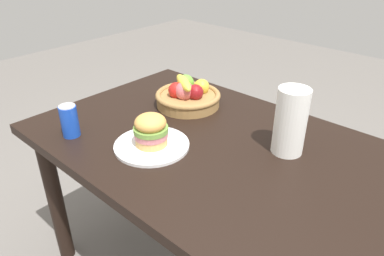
% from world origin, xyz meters
% --- Properties ---
extents(dining_table, '(1.40, 0.90, 0.75)m').
position_xyz_m(dining_table, '(0.00, 0.00, 0.65)').
color(dining_table, black).
rests_on(dining_table, ground_plane).
extents(plate, '(0.27, 0.27, 0.01)m').
position_xyz_m(plate, '(-0.14, -0.18, 0.76)').
color(plate, white).
rests_on(plate, dining_table).
extents(sandwich, '(0.12, 0.12, 0.12)m').
position_xyz_m(sandwich, '(-0.14, -0.18, 0.82)').
color(sandwich, '#DBAD60').
rests_on(sandwich, plate).
extents(soda_can, '(0.07, 0.07, 0.13)m').
position_xyz_m(soda_can, '(-0.43, -0.33, 0.81)').
color(soda_can, blue).
rests_on(soda_can, dining_table).
extents(fruit_basket, '(0.29, 0.29, 0.14)m').
position_xyz_m(fruit_basket, '(-0.29, 0.17, 0.80)').
color(fruit_basket, '#9E7542').
rests_on(fruit_basket, dining_table).
extents(paper_towel_roll, '(0.11, 0.11, 0.24)m').
position_xyz_m(paper_towel_roll, '(0.23, 0.13, 0.87)').
color(paper_towel_roll, white).
rests_on(paper_towel_roll, dining_table).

